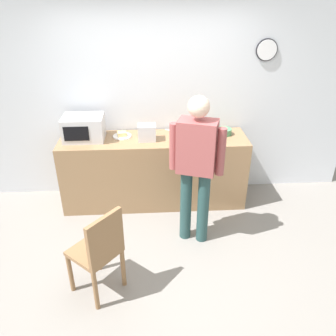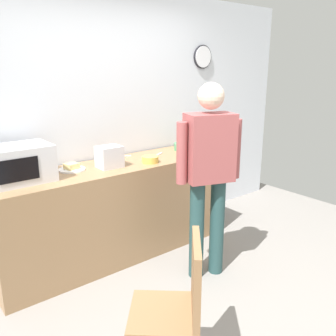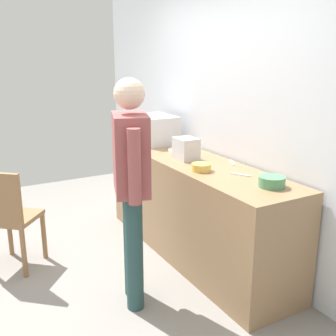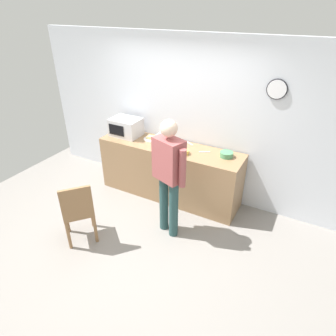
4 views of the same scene
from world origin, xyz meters
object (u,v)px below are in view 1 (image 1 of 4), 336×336
Objects in this scene: microwave at (84,128)px; salad_bowl at (224,132)px; spoon_utensil at (198,135)px; person_standing at (196,162)px; cereal_bowl at (179,140)px; sandwich_plate at (122,135)px; toaster at (147,133)px; fork_utensil at (171,130)px; wooden_chair at (99,250)px.

salad_bowl is at bearing 1.23° from microwave.
person_standing is (-0.14, -0.90, 0.07)m from spoon_utensil.
spoon_utensil is 0.91m from person_standing.
salad_bowl is at bearing 19.59° from cereal_bowl.
sandwich_plate is 1.33m from salad_bowl.
salad_bowl reaches higher than cereal_bowl.
toaster is at bearing -170.43° from spoon_utensil.
fork_utensil is (-0.68, 0.17, -0.04)m from salad_bowl.
wooden_chair is at bearing -78.58° from microwave.
spoon_utensil is (0.98, -0.01, -0.02)m from sandwich_plate.
microwave is at bearing -178.81° from spoon_utensil.
toaster is at bearing -173.21° from salad_bowl.
wooden_chair is at bearing -94.83° from sandwich_plate.
sandwich_plate reaches higher than wooden_chair.
microwave is 2.55× the size of salad_bowl.
cereal_bowl is at bearing -160.41° from salad_bowl.
person_standing reaches higher than salad_bowl.
cereal_bowl is 0.17× the size of wooden_chair.
toaster is at bearing -138.23° from fork_utensil.
fork_utensil is at bearing 41.77° from toaster.
sandwich_plate is 1.21× the size of salad_bowl.
person_standing is at bearing -33.69° from microwave.
wooden_chair is (-0.86, -1.44, -0.45)m from cereal_bowl.
salad_bowl is at bearing 1.40° from spoon_utensil.
person_standing reaches higher than wooden_chair.
cereal_bowl is 0.97× the size of spoon_utensil.
cereal_bowl is (-0.61, -0.22, -0.01)m from salad_bowl.
spoon_utensil is at bearing 55.78° from wooden_chair.
toaster is 0.13× the size of person_standing.
toaster reaches higher than salad_bowl.
sandwich_plate is (0.47, 0.04, -0.13)m from microwave.
microwave is at bearing 171.50° from cereal_bowl.
salad_bowl is 0.64m from cereal_bowl.
cereal_bowl is at bearing 59.19° from wooden_chair.
person_standing is at bearing 37.48° from wooden_chair.
fork_utensil is at bearing 152.21° from spoon_utensil.
person_standing is at bearing -79.85° from fork_utensil.
spoon_utensil is (0.26, 0.21, -0.03)m from cereal_bowl.
sandwich_plate is 0.66m from fork_utensil.
toaster is (-1.00, -0.12, 0.06)m from salad_bowl.
cereal_bowl is at bearing 99.66° from person_standing.
person_standing reaches higher than toaster.
wooden_chair is (-0.78, -1.83, -0.42)m from fork_utensil.
microwave is 3.04× the size of cereal_bowl.
spoon_utensil is (0.66, 0.11, -0.10)m from toaster.
sandwich_plate is 1.24m from person_standing.
person_standing is at bearing -56.77° from toaster.
toaster is 0.23× the size of wooden_chair.
salad_bowl is at bearing 48.50° from wooden_chair.
person_standing is (-0.49, -0.91, 0.04)m from salad_bowl.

